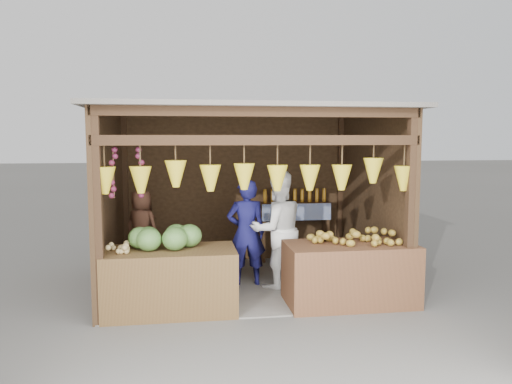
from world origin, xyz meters
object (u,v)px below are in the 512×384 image
at_px(man_standing, 246,233).
at_px(vendor_seated, 142,227).
at_px(counter_right, 350,274).
at_px(woman_standing, 277,230).
at_px(counter_left, 171,281).

distance_m(man_standing, vendor_seated, 1.57).
xyz_separation_m(counter_right, vendor_seated, (-2.82, 1.28, 0.48)).
bearing_deg(woman_standing, vendor_seated, -23.16).
xyz_separation_m(counter_left, vendor_seated, (-0.44, 1.24, 0.48)).
bearing_deg(man_standing, vendor_seated, -8.76).
relative_size(counter_right, man_standing, 1.06).
xyz_separation_m(man_standing, vendor_seated, (-1.55, 0.23, 0.08)).
distance_m(counter_right, man_standing, 1.69).
bearing_deg(vendor_seated, counter_right, -172.48).
xyz_separation_m(counter_right, woman_standing, (-0.82, 0.89, 0.46)).
relative_size(counter_left, vendor_seated, 1.46).
height_order(counter_right, vendor_seated, vendor_seated).
bearing_deg(counter_right, man_standing, 140.41).
bearing_deg(counter_left, woman_standing, 28.69).
height_order(counter_right, woman_standing, woman_standing).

